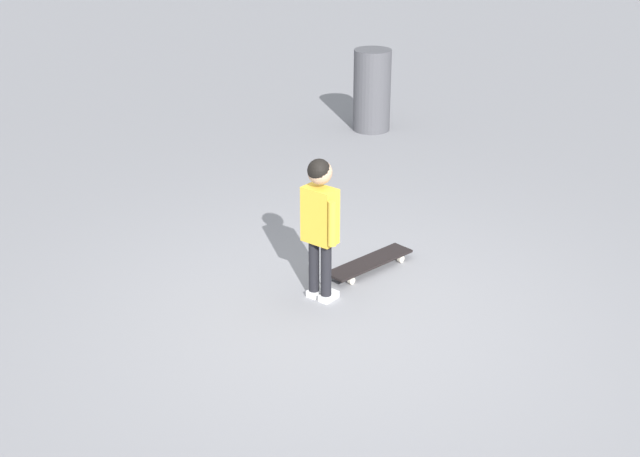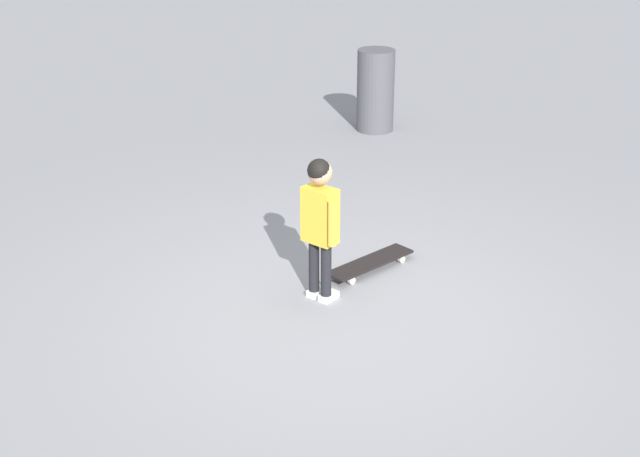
# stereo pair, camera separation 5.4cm
# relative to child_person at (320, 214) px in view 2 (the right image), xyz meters

# --- Properties ---
(ground_plane) EXTENTS (50.00, 50.00, 0.00)m
(ground_plane) POSITION_rel_child_person_xyz_m (-0.15, 0.30, -0.66)
(ground_plane) COLOR gray
(child_person) EXTENTS (0.28, 0.38, 1.06)m
(child_person) POSITION_rel_child_person_xyz_m (0.00, 0.00, 0.00)
(child_person) COLOR black
(child_person) RESTS_ON ground
(skateboard) EXTENTS (0.69, 0.67, 0.07)m
(skateboard) POSITION_rel_child_person_xyz_m (-0.37, -0.47, -0.60)
(skateboard) COLOR black
(skateboard) RESTS_ON ground
(trash_bin) EXTENTS (0.41, 0.41, 0.91)m
(trash_bin) POSITION_rel_child_person_xyz_m (-0.54, -4.04, -0.20)
(trash_bin) COLOR #4C4C51
(trash_bin) RESTS_ON ground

